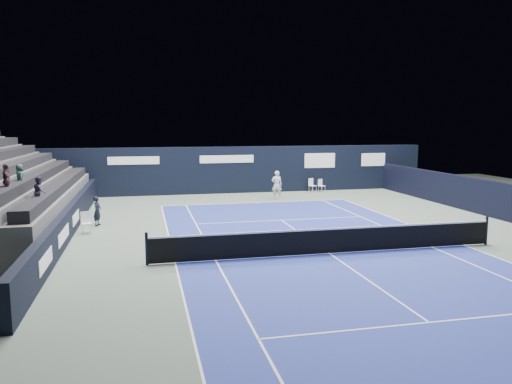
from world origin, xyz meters
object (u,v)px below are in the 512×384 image
folding_chair_back_a (311,183)px  line_judge_chair (86,221)px  tennis_player (277,185)px  tennis_net (330,240)px  folding_chair_back_b (321,185)px

folding_chair_back_a → line_judge_chair: size_ratio=1.01×
folding_chair_back_a → tennis_player: 4.05m
tennis_net → tennis_player: (1.61, 13.17, 0.37)m
folding_chair_back_a → folding_chair_back_b: folding_chair_back_a is taller
tennis_net → tennis_player: size_ratio=7.39×
folding_chair_back_a → tennis_net: size_ratio=0.07×
line_judge_chair → tennis_player: tennis_player is taller
line_judge_chair → tennis_net: tennis_net is taller
folding_chair_back_b → line_judge_chair: bearing=-167.8°
folding_chair_back_b → line_judge_chair: (-14.29, -10.14, 0.04)m
line_judge_chair → folding_chair_back_b: bearing=20.4°
folding_chair_back_a → line_judge_chair: bearing=-166.0°
folding_chair_back_a → tennis_player: tennis_player is taller
tennis_net → folding_chair_back_b: bearing=70.9°
tennis_net → tennis_player: 13.27m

